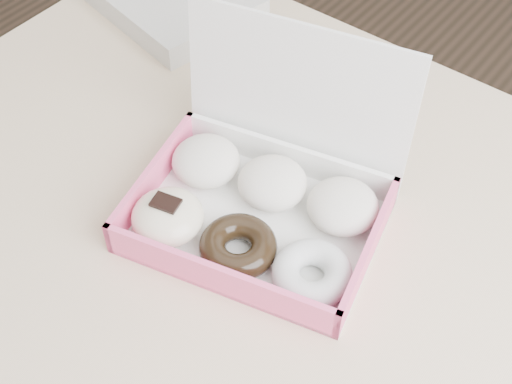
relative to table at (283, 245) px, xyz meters
The scene contains 3 objects.
table is the anchor object (origin of this frame).
donut_box 0.12m from the table, 124.14° to the right, with size 0.36×0.32×0.23m.
newspapers 0.50m from the table, 149.27° to the left, with size 0.26×0.21×0.04m, color silver.
Camera 1 is at (0.34, -0.50, 1.48)m, focal length 50.00 mm.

